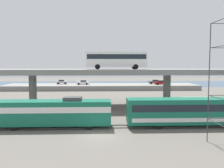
{
  "coord_description": "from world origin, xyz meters",
  "views": [
    {
      "loc": [
        0.4,
        -27.67,
        8.45
      ],
      "look_at": [
        2.35,
        20.76,
        4.55
      ],
      "focal_mm": 37.84,
      "sensor_mm": 36.0,
      "label": 1
    }
  ],
  "objects": [
    {
      "name": "parked_car_3",
      "position": [
        19.31,
        56.69,
        2.42
      ],
      "size": [
        4.44,
        1.82,
        1.5
      ],
      "rotation": [
        0.0,
        0.0,
        3.14
      ],
      "color": "#515459",
      "rests_on": "pier_parking_lot"
    },
    {
      "name": "ground_plane",
      "position": [
        0.0,
        0.0,
        0.0
      ],
      "size": [
        260.0,
        260.0,
        0.0
      ],
      "primitive_type": "plane",
      "color": "#605B54"
    },
    {
      "name": "harbor_water",
      "position": [
        0.0,
        78.0,
        0.0
      ],
      "size": [
        140.0,
        36.0,
        0.01
      ],
      "primitive_type": "cube",
      "color": "#2D5170",
      "rests_on": "ground_plane"
    },
    {
      "name": "highway_overpass",
      "position": [
        0.0,
        20.0,
        6.92
      ],
      "size": [
        96.0,
        11.53,
        7.62
      ],
      "color": "gray",
      "rests_on": "ground_plane"
    },
    {
      "name": "parked_car_0",
      "position": [
        20.74,
        53.16,
        2.42
      ],
      "size": [
        4.38,
        1.89,
        1.5
      ],
      "color": "maroon",
      "rests_on": "pier_parking_lot"
    },
    {
      "name": "train_coach_lead",
      "position": [
        15.25,
        4.0,
        2.17
      ],
      "size": [
        22.99,
        3.04,
        3.86
      ],
      "rotation": [
        0.0,
        0.0,
        3.14
      ],
      "color": "#14664C",
      "rests_on": "ground_plane"
    },
    {
      "name": "transit_bus_on_overpass",
      "position": [
        3.18,
        19.33,
        9.68
      ],
      "size": [
        12.0,
        2.68,
        3.4
      ],
      "color": "silver",
      "rests_on": "highway_overpass"
    },
    {
      "name": "parked_car_2",
      "position": [
        -14.19,
        57.43,
        2.42
      ],
      "size": [
        4.01,
        1.88,
        1.5
      ],
      "color": "#B7B7BC",
      "rests_on": "pier_parking_lot"
    },
    {
      "name": "train_locomotive",
      "position": [
        -7.06,
        4.0,
        2.19
      ],
      "size": [
        16.61,
        3.04,
        4.18
      ],
      "rotation": [
        0.0,
        0.0,
        3.14
      ],
      "color": "#14664C",
      "rests_on": "ground_plane"
    },
    {
      "name": "rail_strip_near",
      "position": [
        0.0,
        3.25,
        0.06
      ],
      "size": [
        110.0,
        0.12,
        0.12
      ],
      "primitive_type": "cube",
      "color": "#59544C",
      "rests_on": "ground_plane"
    },
    {
      "name": "pier_parking_lot",
      "position": [
        0.0,
        55.0,
        0.83
      ],
      "size": [
        66.39,
        12.67,
        1.65
      ],
      "primitive_type": "cube",
      "color": "gray",
      "rests_on": "ground_plane"
    },
    {
      "name": "service_truck_west",
      "position": [
        16.81,
        10.57,
        1.64
      ],
      "size": [
        6.8,
        2.46,
        3.04
      ],
      "color": "maroon",
      "rests_on": "ground_plane"
    },
    {
      "name": "parked_car_1",
      "position": [
        -6.4,
        54.58,
        2.42
      ],
      "size": [
        4.44,
        1.9,
        1.5
      ],
      "rotation": [
        0.0,
        0.0,
        3.14
      ],
      "color": "silver",
      "rests_on": "pier_parking_lot"
    },
    {
      "name": "rail_strip_far",
      "position": [
        0.0,
        4.75,
        0.06
      ],
      "size": [
        110.0,
        0.12,
        0.12
      ],
      "primitive_type": "cube",
      "color": "#59544C",
      "rests_on": "ground_plane"
    }
  ]
}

